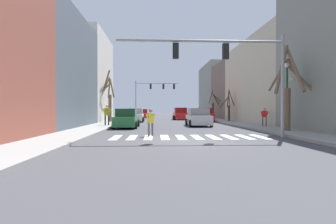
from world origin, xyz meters
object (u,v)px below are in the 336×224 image
car_driving_away_lane (180,114)px  pedestrian_waiting_at_curb (151,120)px  street_tree_left_far (229,107)px  street_tree_left_near (289,89)px  car_parked_right_far (198,118)px  street_tree_right_far (214,107)px  pedestrian_on_left_sidewalk (264,115)px  traffic_signal_far (152,90)px  car_parked_right_mid (127,119)px  pedestrian_on_right_sidewalk (107,113)px  car_parked_left_mid (136,116)px  car_at_intersection (143,114)px  street_lamp_right_corner (287,82)px  street_tree_left_mid (109,98)px  car_driving_toward_lane (204,115)px  traffic_signal_near (230,60)px

car_driving_away_lane → pedestrian_waiting_at_curb: size_ratio=2.79×
car_driving_away_lane → pedestrian_waiting_at_curb: 24.65m
pedestrian_waiting_at_curb → street_tree_left_far: street_tree_left_far is taller
pedestrian_waiting_at_curb → street_tree_left_near: 9.24m
car_parked_right_far → street_tree_right_far: size_ratio=1.03×
pedestrian_on_left_sidewalk → traffic_signal_far: bearing=-47.1°
traffic_signal_far → car_parked_right_mid: size_ratio=1.48×
pedestrian_on_left_sidewalk → pedestrian_on_right_sidewalk: size_ratio=0.85×
car_parked_left_mid → street_tree_left_near: bearing=-145.4°
car_parked_left_mid → street_tree_left_near: size_ratio=0.79×
car_driving_away_lane → street_tree_left_near: bearing=-168.0°
pedestrian_waiting_at_curb → pedestrian_on_left_sidewalk: size_ratio=1.02×
car_at_intersection → pedestrian_waiting_at_curb: 34.46m
pedestrian_on_right_sidewalk → street_tree_left_near: (12.99, -6.99, 1.63)m
car_at_intersection → pedestrian_on_right_sidewalk: 26.17m
car_driving_away_lane → street_tree_left_near: 23.60m
street_lamp_right_corner → car_at_intersection: size_ratio=0.97×
street_lamp_right_corner → street_tree_left_mid: 19.64m
car_at_intersection → car_driving_away_lane: car_driving_away_lane is taller
traffic_signal_far → pedestrian_on_right_sidewalk: size_ratio=3.96×
car_parked_right_mid → street_tree_left_mid: bearing=19.8°
car_driving_toward_lane → car_at_intersection: (-8.53, 16.98, -0.05)m
traffic_signal_far → pedestrian_on_left_sidewalk: size_ratio=4.66×
street_lamp_right_corner → street_tree_left_near: size_ratio=0.80×
street_lamp_right_corner → pedestrian_waiting_at_curb: (-9.03, -1.75, -2.41)m
car_parked_right_far → car_at_intersection: car_parked_right_far is taller
traffic_signal_near → pedestrian_on_right_sidewalk: 12.99m
car_parked_left_mid → pedestrian_on_right_sidewalk: bearing=168.3°
traffic_signal_near → street_tree_left_far: bearing=74.4°
traffic_signal_near → street_tree_right_far: size_ratio=2.10×
street_lamp_right_corner → car_parked_right_far: 9.11m
pedestrian_on_left_sidewalk → street_tree_left_far: 10.20m
car_parked_left_mid → pedestrian_on_left_sidewalk: 16.04m
pedestrian_waiting_at_curb → street_tree_right_far: size_ratio=0.36×
car_parked_right_far → street_tree_left_mid: bearing=56.5°
pedestrian_on_right_sidewalk → street_tree_left_far: bearing=-179.2°
pedestrian_waiting_at_curb → street_tree_left_mid: street_tree_left_mid is taller
car_driving_away_lane → pedestrian_waiting_at_curb: bearing=170.5°
car_driving_away_lane → street_tree_right_far: (5.10, -0.09, 1.12)m
car_parked_right_far → car_driving_toward_lane: 8.59m
traffic_signal_far → pedestrian_on_left_sidewalk: (9.82, -22.30, -3.66)m
street_tree_left_near → street_tree_right_far: bearing=89.4°
car_at_intersection → street_tree_right_far: size_ratio=1.06×
car_parked_right_mid → pedestrian_on_right_sidewalk: 2.31m
car_parked_right_far → street_tree_right_far: street_tree_right_far is taller
car_driving_toward_lane → car_parked_right_mid: bearing=140.4°
car_parked_right_mid → car_parked_right_far: bearing=-72.5°
car_parked_left_mid → pedestrian_on_left_sidewalk: (11.61, -11.06, 0.29)m
traffic_signal_far → street_tree_left_far: (9.66, -12.13, -2.85)m
traffic_signal_near → car_parked_left_mid: (-6.53, 18.53, -3.46)m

